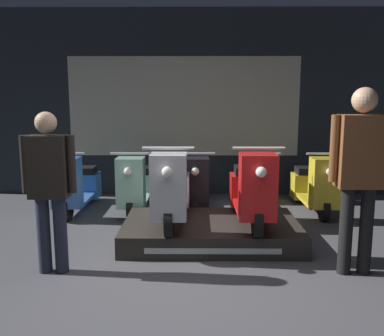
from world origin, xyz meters
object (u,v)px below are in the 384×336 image
scooter_backrow_1 (136,186)px  person_right_browsing (360,165)px  scooter_backrow_0 (77,186)px  person_left_browsing (49,183)px  scooter_backrow_3 (255,186)px  scooter_display_right (251,191)px  scooter_display_left (172,191)px  scooter_backrow_2 (195,186)px  scooter_backrow_4 (314,186)px

scooter_backrow_1 → person_right_browsing: person_right_browsing is taller
scooter_backrow_0 → person_left_browsing: bearing=-80.3°
scooter_backrow_1 → scooter_backrow_3: size_ratio=1.00×
scooter_backrow_1 → person_left_browsing: size_ratio=0.98×
scooter_display_right → scooter_backrow_3: size_ratio=1.00×
scooter_display_left → scooter_backrow_0: scooter_display_left is taller
person_left_browsing → person_right_browsing: 3.00m
scooter_display_left → scooter_backrow_2: bearing=79.0°
scooter_display_left → scooter_backrow_0: size_ratio=1.00×
scooter_display_right → person_left_browsing: bearing=-157.1°
person_left_browsing → person_right_browsing: size_ratio=0.88×
scooter_display_left → person_right_browsing: (1.86, -0.88, 0.45)m
scooter_backrow_3 → scooter_backrow_4: size_ratio=1.00×
scooter_backrow_0 → person_right_browsing: (3.38, -2.30, 0.70)m
scooter_display_right → scooter_backrow_0: 2.85m
scooter_display_left → scooter_backrow_3: bearing=50.3°
person_right_browsing → scooter_backrow_2: bearing=124.6°
person_left_browsing → person_right_browsing: (2.99, 0.00, 0.18)m
scooter_backrow_4 → person_right_browsing: bearing=-95.5°
scooter_backrow_3 → scooter_backrow_0: bearing=180.0°
person_left_browsing → person_right_browsing: person_right_browsing is taller
scooter_backrow_4 → scooter_display_left: bearing=-145.7°
scooter_backrow_0 → scooter_backrow_3: bearing=0.0°
scooter_backrow_2 → scooter_backrow_3: 0.90m
scooter_backrow_0 → scooter_backrow_1: same height
scooter_backrow_1 → person_right_browsing: 3.45m
scooter_backrow_1 → scooter_backrow_4: same height
scooter_backrow_3 → person_right_browsing: (0.68, -2.30, 0.70)m
scooter_display_left → scooter_display_right: size_ratio=1.00×
scooter_backrow_4 → scooter_backrow_1: bearing=180.0°
scooter_display_left → scooter_backrow_1: scooter_display_left is taller
person_left_browsing → scooter_backrow_0: bearing=99.7°
scooter_display_left → scooter_backrow_3: scooter_display_left is taller
scooter_backrow_0 → scooter_backrow_2: size_ratio=1.00×
scooter_display_right → scooter_backrow_4: (1.14, 1.42, -0.25)m
scooter_backrow_1 → person_right_browsing: (2.48, -2.30, 0.70)m
scooter_display_right → scooter_backrow_1: scooter_display_right is taller
scooter_backrow_2 → scooter_backrow_4: same height
scooter_backrow_0 → person_left_browsing: 2.39m
scooter_display_right → scooter_backrow_1: bearing=137.8°
scooter_backrow_0 → scooter_backrow_4: 3.60m
scooter_backrow_1 → person_right_browsing: bearing=-42.8°
scooter_display_left → scooter_backrow_2: 1.47m
scooter_backrow_0 → person_right_browsing: size_ratio=0.86×
scooter_backrow_4 → person_right_browsing: (-0.22, -2.30, 0.70)m
scooter_backrow_2 → person_right_browsing: (1.58, -2.30, 0.70)m
scooter_backrow_3 → person_right_browsing: bearing=-73.5°
scooter_backrow_2 → person_left_browsing: bearing=-121.6°
scooter_display_left → scooter_backrow_1: 1.57m
scooter_display_left → scooter_backrow_2: scooter_display_left is taller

